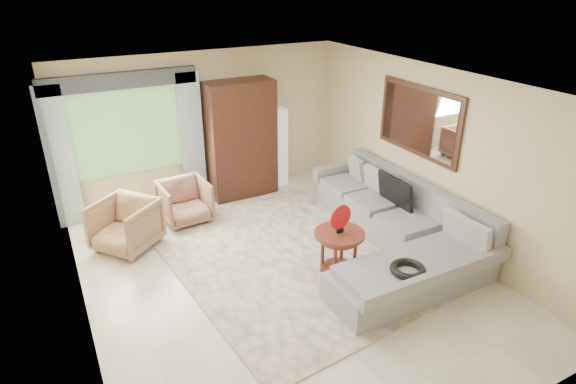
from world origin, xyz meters
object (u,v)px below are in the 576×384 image
sectional_sofa (396,232)px  armchair_left (125,225)px  floor_lamp (279,147)px  armoire (241,140)px  potted_plant (102,215)px  coffee_table (339,253)px  tv_screen (395,191)px  armchair_right (185,202)px

sectional_sofa → armchair_left: sectional_sofa is taller
armchair_left → floor_lamp: floor_lamp is taller
armchair_left → armoire: 2.59m
potted_plant → sectional_sofa: bearing=-34.4°
coffee_table → armoire: bearing=91.7°
armchair_left → armoire: (2.29, 1.00, 0.67)m
tv_screen → armchair_left: (-3.79, 1.48, -0.34)m
armchair_left → floor_lamp: 3.29m
armchair_left → potted_plant: bearing=160.9°
sectional_sofa → armchair_left: (-3.53, 1.90, 0.10)m
tv_screen → potted_plant: tv_screen is taller
armoire → armchair_right: bearing=-155.6°
sectional_sofa → tv_screen: (0.27, 0.41, 0.44)m
potted_plant → floor_lamp: bearing=6.4°
tv_screen → floor_lamp: size_ratio=0.49×
armchair_right → armoire: (1.26, 0.57, 0.70)m
coffee_table → armoire: armoire is taller
sectional_sofa → potted_plant: (-3.77, 2.58, 0.00)m
tv_screen → armoire: armoire is taller
armchair_right → floor_lamp: 2.20m
tv_screen → armoire: bearing=121.1°
armchair_right → potted_plant: bearing=164.8°
armchair_left → coffee_table: bearing=10.2°
armchair_left → potted_plant: 0.74m
tv_screen → armchair_left: tv_screen is taller
floor_lamp → armchair_right: bearing=-162.9°
tv_screen → armchair_right: bearing=145.4°
armchair_left → armchair_right: armchair_left is taller
tv_screen → armchair_right: size_ratio=0.97×
potted_plant → floor_lamp: (3.34, 0.37, 0.46)m
armchair_right → floor_lamp: floor_lamp is taller
armchair_right → armoire: bearing=20.9°
armchair_right → potted_plant: armchair_right is taller
armchair_left → floor_lamp: (3.09, 1.06, 0.37)m
armchair_right → floor_lamp: (2.06, 0.63, 0.40)m
sectional_sofa → floor_lamp: (-0.43, 2.96, 0.47)m
armchair_left → potted_plant: size_ratio=1.45×
armchair_left → potted_plant: (-0.25, 0.69, -0.09)m
coffee_table → armchair_right: armchair_right is taller
armchair_right → armchair_left: bearing=-161.0°
armchair_right → potted_plant: size_ratio=1.34×
tv_screen → floor_lamp: 2.64m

